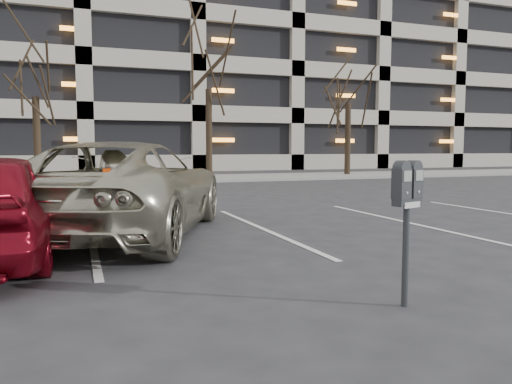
% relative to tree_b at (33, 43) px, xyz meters
% --- Properties ---
extents(ground, '(140.00, 140.00, 0.00)m').
position_rel_tree_b_xyz_m(ground, '(3.00, -16.00, -5.47)').
color(ground, '#28282B').
rests_on(ground, ground).
extents(sidewalk, '(80.00, 4.00, 0.12)m').
position_rel_tree_b_xyz_m(sidewalk, '(3.00, 0.00, -5.41)').
color(sidewalk, gray).
rests_on(sidewalk, ground).
extents(stall_lines, '(16.90, 5.20, 0.00)m').
position_rel_tree_b_xyz_m(stall_lines, '(1.60, -13.70, -5.46)').
color(stall_lines, silver).
rests_on(stall_lines, ground).
extents(parking_garage, '(52.00, 20.00, 19.00)m').
position_rel_tree_b_xyz_m(parking_garage, '(15.00, 17.84, 3.80)').
color(parking_garage, black).
rests_on(parking_garage, ground).
extents(tree_b, '(3.33, 3.33, 7.57)m').
position_rel_tree_b_xyz_m(tree_b, '(0.00, 0.00, 0.00)').
color(tree_b, black).
rests_on(tree_b, ground).
extents(tree_c, '(3.89, 3.89, 8.83)m').
position_rel_tree_b_xyz_m(tree_c, '(7.00, 0.00, 0.92)').
color(tree_c, black).
rests_on(tree_c, ground).
extents(tree_d, '(3.49, 3.49, 7.93)m').
position_rel_tree_b_xyz_m(tree_d, '(14.00, 0.00, 0.27)').
color(tree_d, black).
rests_on(tree_d, ground).
extents(parking_meter, '(0.34, 0.22, 1.25)m').
position_rel_tree_b_xyz_m(parking_meter, '(4.08, -18.00, -4.51)').
color(parking_meter, black).
rests_on(parking_meter, ground).
extents(suv_silver, '(4.34, 5.88, 1.49)m').
position_rel_tree_b_xyz_m(suv_silver, '(2.13, -13.38, -4.72)').
color(suv_silver, '#B6B39B').
rests_on(suv_silver, ground).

